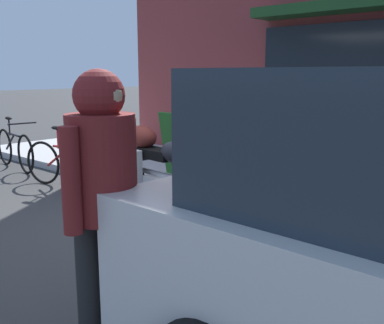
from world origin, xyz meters
TOP-DOWN VIEW (x-y plane):
  - ground_plane at (0.00, 0.00)m, footprint 80.00×80.00m
  - touring_motorcycle at (0.08, 0.53)m, footprint 2.11×0.62m
  - parked_bicycle at (-1.97, 0.66)m, footprint 1.69×0.57m
  - pedestrian_walking at (1.76, -1.50)m, footprint 0.44×0.55m
  - sandwich_board_sign at (-0.70, 1.77)m, footprint 0.55×0.43m
  - second_bicycle_by_cafe at (-3.87, 0.79)m, footprint 1.69×0.48m

SIDE VIEW (x-z plane):
  - ground_plane at x=0.00m, z-range 0.00..0.00m
  - parked_bicycle at x=-1.97m, z-range -0.09..0.83m
  - second_bicycle_by_cafe at x=-3.87m, z-range -0.09..0.84m
  - touring_motorcycle at x=0.08m, z-range -0.10..1.30m
  - sandwich_board_sign at x=-0.70m, z-range 0.13..1.14m
  - pedestrian_walking at x=1.76m, z-range 0.23..1.94m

